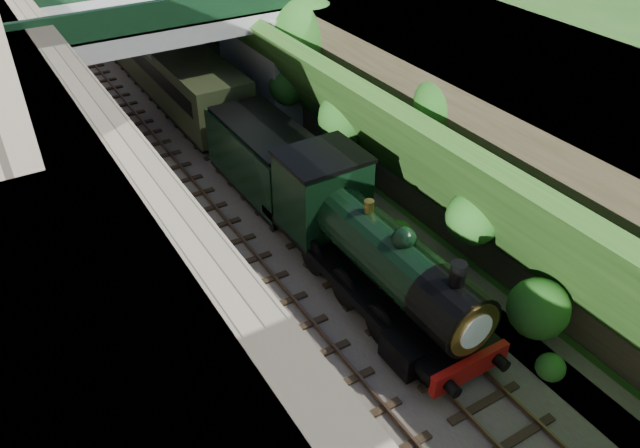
% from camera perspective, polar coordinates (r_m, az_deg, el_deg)
% --- Properties ---
extents(trackbed, '(10.00, 90.00, 0.20)m').
position_cam_1_polar(trackbed, '(29.12, -10.20, 5.46)').
color(trackbed, '#473F38').
rests_on(trackbed, ground).
extents(retaining_wall, '(1.00, 90.00, 7.00)m').
position_cam_1_polar(retaining_wall, '(26.44, -22.08, 8.49)').
color(retaining_wall, '#756B56').
rests_on(retaining_wall, ground).
extents(street_plateau_right, '(8.00, 90.00, 6.25)m').
position_cam_1_polar(street_plateau_right, '(32.00, 5.54, 14.63)').
color(street_plateau_right, '#262628').
rests_on(street_plateau_right, ground).
extents(embankment_slope, '(4.61, 90.00, 6.54)m').
position_cam_1_polar(embankment_slope, '(28.58, -0.01, 11.57)').
color(embankment_slope, '#1E4714').
rests_on(embankment_slope, ground).
extents(track_left, '(2.50, 90.00, 0.20)m').
position_cam_1_polar(track_left, '(28.52, -13.92, 4.61)').
color(track_left, black).
rests_on(track_left, trackbed).
extents(track_right, '(2.50, 90.00, 0.20)m').
position_cam_1_polar(track_right, '(29.42, -8.07, 6.34)').
color(track_right, black).
rests_on(track_right, trackbed).
extents(road_bridge, '(16.00, 6.40, 7.25)m').
position_cam_1_polar(road_bridge, '(31.24, -12.27, 15.36)').
color(road_bridge, gray).
rests_on(road_bridge, ground).
extents(tree, '(3.60, 3.80, 6.60)m').
position_cam_1_polar(tree, '(30.38, -1.14, 16.70)').
color(tree, black).
rests_on(tree, ground).
extents(locomotive, '(3.10, 10.23, 3.83)m').
position_cam_1_polar(locomotive, '(20.38, 4.57, -2.34)').
color(locomotive, black).
rests_on(locomotive, trackbed).
extents(tender, '(2.70, 6.00, 3.05)m').
position_cam_1_polar(tender, '(25.82, -4.92, 5.70)').
color(tender, black).
rests_on(tender, trackbed).
extents(coach_front, '(2.90, 18.00, 3.70)m').
position_cam_1_polar(coach_front, '(36.42, -14.36, 14.50)').
color(coach_front, black).
rests_on(coach_front, trackbed).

